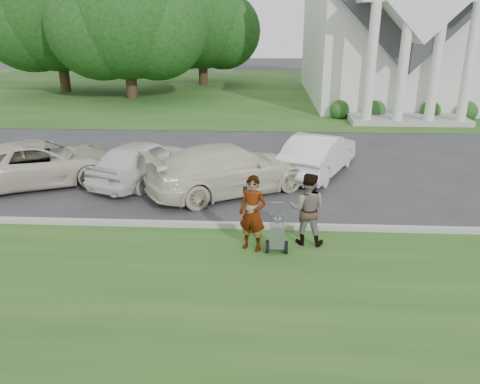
# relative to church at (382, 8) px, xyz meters

# --- Properties ---
(ground) EXTENTS (120.00, 120.00, 0.00)m
(ground) POSITION_rel_church_xyz_m (-9.00, -23.11, -5.94)
(ground) COLOR #333335
(ground) RESTS_ON ground
(grass_strip) EXTENTS (80.00, 7.00, 0.01)m
(grass_strip) POSITION_rel_church_xyz_m (-9.00, -26.11, -5.93)
(grass_strip) COLOR #234F1B
(grass_strip) RESTS_ON ground
(church_lawn) EXTENTS (80.00, 30.00, 0.01)m
(church_lawn) POSITION_rel_church_xyz_m (-9.00, 3.89, -5.93)
(church_lawn) COLOR #234F1B
(church_lawn) RESTS_ON ground
(curb) EXTENTS (80.00, 0.18, 0.15)m
(curb) POSITION_rel_church_xyz_m (-9.00, -22.56, -5.86)
(curb) COLOR #9E9E93
(curb) RESTS_ON ground
(church) EXTENTS (9.19, 19.00, 24.10)m
(church) POSITION_rel_church_xyz_m (0.00, 0.00, 0.00)
(church) COLOR white
(church) RESTS_ON ground
(tree_left) EXTENTS (10.63, 8.40, 9.71)m
(tree_left) POSITION_rel_church_xyz_m (-17.01, -1.13, -0.83)
(tree_left) COLOR #332316
(tree_left) RESTS_ON ground
(tree_far) EXTENTS (11.64, 9.20, 10.73)m
(tree_far) POSITION_rel_church_xyz_m (-23.01, 1.87, -0.25)
(tree_far) COLOR #332316
(tree_far) RESTS_ON ground
(tree_back) EXTENTS (9.61, 7.60, 8.89)m
(tree_back) POSITION_rel_church_xyz_m (-13.01, 6.87, -1.21)
(tree_back) COLOR #332316
(tree_back) RESTS_ON ground
(striping_cart) EXTENTS (0.52, 1.02, 0.95)m
(striping_cart) POSITION_rel_church_xyz_m (-7.33, -23.89, -5.53)
(striping_cart) COLOR black
(striping_cart) RESTS_ON ground
(person_left) EXTENTS (0.78, 0.66, 1.82)m
(person_left) POSITION_rel_church_xyz_m (-7.91, -23.75, -5.03)
(person_left) COLOR #999999
(person_left) RESTS_ON ground
(person_right) EXTENTS (0.97, 0.81, 1.79)m
(person_right) POSITION_rel_church_xyz_m (-6.61, -23.35, -5.04)
(person_right) COLOR #999999
(person_right) RESTS_ON ground
(parking_meter_near) EXTENTS (0.10, 0.09, 1.44)m
(parking_meter_near) POSITION_rel_church_xyz_m (-8.10, -23.23, -5.03)
(parking_meter_near) COLOR gray
(parking_meter_near) RESTS_ON ground
(car_a) EXTENTS (5.71, 4.32, 1.44)m
(car_a) POSITION_rel_church_xyz_m (-15.05, -19.35, -5.22)
(car_a) COLOR beige
(car_a) RESTS_ON ground
(car_b) EXTENTS (3.21, 4.61, 1.46)m
(car_b) POSITION_rel_church_xyz_m (-11.74, -18.90, -5.21)
(car_b) COLOR silver
(car_b) RESTS_ON ground
(car_c) EXTENTS (5.67, 4.56, 1.54)m
(car_c) POSITION_rel_church_xyz_m (-8.74, -19.81, -5.17)
(car_c) COLOR beige
(car_c) RESTS_ON ground
(car_d) EXTENTS (3.23, 4.65, 1.45)m
(car_d) POSITION_rel_church_xyz_m (-5.74, -17.71, -5.21)
(car_d) COLOR white
(car_d) RESTS_ON ground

